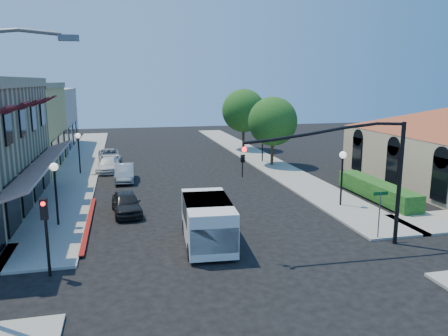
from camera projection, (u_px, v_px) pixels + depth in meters
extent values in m
plane|color=black|center=(247.00, 272.00, 18.29)|extent=(120.00, 120.00, 0.00)
cube|color=gray|center=(82.00, 163.00, 42.11)|extent=(3.50, 50.00, 0.12)
cube|color=gray|center=(256.00, 156.00, 46.02)|extent=(3.50, 50.00, 0.12)
cube|color=maroon|center=(89.00, 224.00, 24.39)|extent=(0.25, 10.00, 0.06)
cube|color=tan|center=(16.00, 82.00, 24.89)|extent=(0.50, 18.20, 0.60)
cube|color=#561416|center=(42.00, 163.00, 26.05)|extent=(1.75, 17.00, 0.67)
cube|color=#521018|center=(17.00, 108.00, 21.85)|extent=(1.02, 1.50, 0.60)
cube|color=#521018|center=(30.00, 104.00, 25.10)|extent=(1.02, 1.50, 0.60)
cube|color=#521018|center=(40.00, 102.00, 28.35)|extent=(1.02, 1.50, 0.60)
cube|color=#521018|center=(49.00, 100.00, 31.59)|extent=(1.02, 1.50, 0.60)
cube|color=black|center=(13.00, 206.00, 22.23)|extent=(0.12, 2.60, 2.60)
cube|color=black|center=(27.00, 190.00, 25.48)|extent=(0.12, 2.60, 2.60)
cube|color=black|center=(37.00, 178.00, 28.73)|extent=(0.12, 2.60, 2.60)
cube|color=black|center=(46.00, 168.00, 31.97)|extent=(0.12, 2.60, 2.60)
cube|color=#D4B45F|center=(0.00, 128.00, 38.91)|extent=(10.00, 12.00, 7.60)
cube|color=beige|center=(27.00, 120.00, 50.43)|extent=(10.00, 12.00, 7.00)
cube|color=black|center=(440.00, 180.00, 27.38)|extent=(0.12, 1.40, 2.80)
cube|color=black|center=(392.00, 165.00, 32.15)|extent=(0.12, 1.40, 2.80)
cube|color=black|center=(357.00, 154.00, 36.93)|extent=(0.12, 1.40, 2.80)
cube|color=#164714|center=(376.00, 200.00, 29.50)|extent=(1.40, 8.00, 1.10)
cylinder|color=#342515|center=(272.00, 155.00, 41.06)|extent=(0.28, 0.28, 2.10)
sphere|color=#164714|center=(273.00, 121.00, 40.45)|extent=(4.56, 4.56, 4.56)
cylinder|color=#342515|center=(243.00, 140.00, 50.59)|extent=(0.28, 0.28, 2.27)
sphere|color=#164714|center=(244.00, 111.00, 49.93)|extent=(4.94, 4.94, 4.94)
cylinder|color=black|center=(399.00, 184.00, 20.93)|extent=(0.20, 0.20, 6.00)
cylinder|color=black|center=(327.00, 133.00, 19.55)|extent=(7.80, 0.14, 0.14)
imported|color=black|center=(243.00, 156.00, 18.85)|extent=(0.20, 0.16, 1.00)
sphere|color=#FF0C0C|center=(244.00, 149.00, 18.62)|extent=(0.22, 0.22, 0.22)
cylinder|color=black|center=(47.00, 241.00, 17.64)|extent=(0.12, 0.12, 3.00)
cube|color=black|center=(44.00, 209.00, 17.23)|extent=(0.28, 0.22, 0.85)
sphere|color=#FF0C0C|center=(43.00, 204.00, 17.06)|extent=(0.18, 0.18, 0.18)
cylinder|color=#595B5E|center=(7.00, 33.00, 12.79)|extent=(3.00, 0.12, 0.12)
cube|color=#595B5E|center=(69.00, 38.00, 13.19)|extent=(0.60, 0.25, 0.18)
cylinder|color=#595B5E|center=(379.00, 216.00, 21.83)|extent=(0.06, 0.06, 2.50)
cube|color=#0C591E|center=(381.00, 193.00, 21.60)|extent=(0.80, 0.04, 0.18)
cylinder|color=black|center=(56.00, 198.00, 23.72)|extent=(0.12, 0.12, 3.20)
sphere|color=white|center=(54.00, 167.00, 23.38)|extent=(0.44, 0.44, 0.44)
cylinder|color=black|center=(79.00, 156.00, 37.09)|extent=(0.12, 0.12, 3.20)
sphere|color=white|center=(78.00, 136.00, 36.74)|extent=(0.44, 0.44, 0.44)
cylinder|color=black|center=(342.00, 182.00, 27.52)|extent=(0.12, 0.12, 3.20)
sphere|color=white|center=(343.00, 155.00, 27.18)|extent=(0.44, 0.44, 0.44)
cylinder|color=black|center=(262.00, 146.00, 42.80)|extent=(0.12, 0.12, 3.20)
sphere|color=white|center=(263.00, 128.00, 42.46)|extent=(0.44, 0.44, 0.44)
cube|color=silver|center=(208.00, 221.00, 21.18)|extent=(2.52, 5.17, 2.06)
cube|color=silver|center=(214.00, 239.00, 19.09)|extent=(2.16, 0.83, 1.14)
cube|color=black|center=(212.00, 223.00, 19.37)|extent=(1.95, 0.25, 1.03)
cube|color=black|center=(207.00, 209.00, 21.41)|extent=(2.40, 3.12, 1.03)
cylinder|color=black|center=(191.00, 251.00, 19.52)|extent=(0.34, 0.77, 0.75)
cylinder|color=black|center=(185.00, 227.00, 22.85)|extent=(0.34, 0.77, 0.75)
cylinder|color=black|center=(234.00, 249.00, 19.83)|extent=(0.34, 0.77, 0.75)
cylinder|color=black|center=(222.00, 225.00, 23.15)|extent=(0.34, 0.77, 0.75)
imported|color=black|center=(126.00, 203.00, 26.21)|extent=(1.94, 4.08, 1.35)
imported|color=#9A9E9F|center=(125.00, 173.00, 34.81)|extent=(1.60, 4.19, 1.36)
imported|color=white|center=(108.00, 165.00, 38.47)|extent=(2.19, 4.32, 1.20)
imported|color=#ABADB0|center=(109.00, 155.00, 43.31)|extent=(2.36, 4.60, 1.24)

